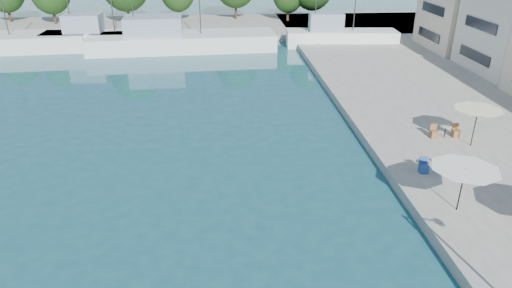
{
  "coord_description": "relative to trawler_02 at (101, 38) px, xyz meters",
  "views": [
    {
      "loc": [
        -2.76,
        3.3,
        12.22
      ],
      "look_at": [
        -0.97,
        26.0,
        1.56
      ],
      "focal_mm": 32.0,
      "sensor_mm": 36.0,
      "label": 1
    }
  ],
  "objects": [
    {
      "name": "umbrella_white",
      "position": [
        24.23,
        -36.67,
        1.41
      ],
      "size": [
        3.03,
        3.03,
        2.13
      ],
      "color": "black",
      "rests_on": "quay_right"
    },
    {
      "name": "trawler_03",
      "position": [
        8.95,
        -1.87,
        -0.0
      ],
      "size": [
        20.87,
        6.51,
        10.2
      ],
      "rotation": [
        0.0,
        0.0,
        0.06
      ],
      "color": "silver",
      "rests_on": "ground"
    },
    {
      "name": "umbrella_cream",
      "position": [
        28.37,
        -30.04,
        1.59
      ],
      "size": [
        2.77,
        2.77,
        2.31
      ],
      "color": "black",
      "rests_on": "quay_right"
    },
    {
      "name": "cafe_table_03",
      "position": [
        27.32,
        -28.76,
        -0.18
      ],
      "size": [
        1.82,
        0.7,
        0.76
      ],
      "color": "black",
      "rests_on": "quay_right"
    },
    {
      "name": "building_06",
      "position": [
        40.39,
        -5.88,
        4.43
      ],
      "size": [
        9.0,
        8.8,
        10.2
      ],
      "color": "#F3E1C2",
      "rests_on": "quay_right"
    },
    {
      "name": "cafe_table_02",
      "position": [
        24.85,
        -33.09,
        -0.18
      ],
      "size": [
        1.82,
        0.7,
        0.76
      ],
      "color": "black",
      "rests_on": "quay_right"
    },
    {
      "name": "trawler_02",
      "position": [
        0.0,
        0.0,
        0.0
      ],
      "size": [
        13.64,
        3.69,
        10.2
      ],
      "rotation": [
        0.0,
        0.0,
        -0.01
      ],
      "color": "silver",
      "rests_on": "ground"
    },
    {
      "name": "quay_far",
      "position": [
        8.39,
        10.12,
        -0.77
      ],
      "size": [
        90.0,
        16.0,
        0.6
      ],
      "primitive_type": "cube",
      "color": "gray",
      "rests_on": "ground"
    },
    {
      "name": "trawler_04",
      "position": [
        27.4,
        -1.3,
        0.0
      ],
      "size": [
        12.89,
        4.27,
        10.2
      ],
      "rotation": [
        0.0,
        0.0,
        -0.08
      ],
      "color": "white",
      "rests_on": "ground"
    }
  ]
}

